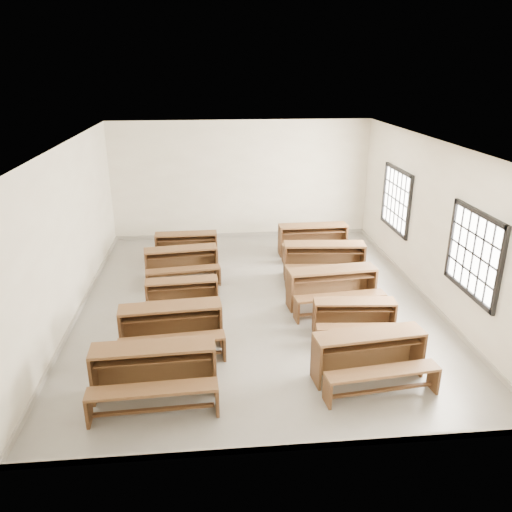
{
  "coord_description": "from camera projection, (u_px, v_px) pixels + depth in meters",
  "views": [
    {
      "loc": [
        -0.88,
        -9.15,
        4.5
      ],
      "look_at": [
        0.0,
        0.0,
        1.0
      ],
      "focal_mm": 35.0,
      "sensor_mm": 36.0,
      "label": 1
    }
  ],
  "objects": [
    {
      "name": "desk_set_5",
      "position": [
        370.0,
        353.0,
        7.53
      ],
      "size": [
        1.78,
        1.06,
        0.76
      ],
      "rotation": [
        0.0,
        0.0,
        0.11
      ],
      "color": "brown",
      "rests_on": "ground"
    },
    {
      "name": "desk_set_7",
      "position": [
        332.0,
        285.0,
        9.85
      ],
      "size": [
        1.83,
        1.07,
        0.79
      ],
      "rotation": [
        0.0,
        0.0,
        0.09
      ],
      "color": "brown",
      "rests_on": "ground"
    },
    {
      "name": "desk_set_9",
      "position": [
        313.0,
        237.0,
        12.61
      ],
      "size": [
        1.74,
        0.94,
        0.77
      ],
      "rotation": [
        0.0,
        0.0,
        0.03
      ],
      "color": "brown",
      "rests_on": "ground"
    },
    {
      "name": "desk_set_8",
      "position": [
        324.0,
        258.0,
        11.18
      ],
      "size": [
        1.88,
        1.09,
        0.81
      ],
      "rotation": [
        0.0,
        0.0,
        -0.09
      ],
      "color": "brown",
      "rests_on": "ground"
    },
    {
      "name": "desk_set_3",
      "position": [
        181.0,
        261.0,
        11.14
      ],
      "size": [
        1.7,
        1.02,
        0.72
      ],
      "rotation": [
        0.0,
        0.0,
        0.12
      ],
      "color": "brown",
      "rests_on": "ground"
    },
    {
      "name": "desk_set_1",
      "position": [
        171.0,
        324.0,
        8.37
      ],
      "size": [
        1.77,
        1.02,
        0.77
      ],
      "rotation": [
        0.0,
        0.0,
        0.08
      ],
      "color": "brown",
      "rests_on": "ground"
    },
    {
      "name": "desk_set_4",
      "position": [
        186.0,
        245.0,
        12.27
      ],
      "size": [
        1.52,
        0.81,
        0.68
      ],
      "rotation": [
        0.0,
        0.0,
        0.02
      ],
      "color": "brown",
      "rests_on": "ground"
    },
    {
      "name": "desk_set_2",
      "position": [
        182.0,
        293.0,
        9.72
      ],
      "size": [
        1.44,
        0.82,
        0.63
      ],
      "rotation": [
        0.0,
        0.0,
        0.07
      ],
      "color": "brown",
      "rests_on": "ground"
    },
    {
      "name": "desk_set_0",
      "position": [
        154.0,
        368.0,
        7.13
      ],
      "size": [
        1.8,
        0.99,
        0.79
      ],
      "rotation": [
        0.0,
        0.0,
        0.04
      ],
      "color": "brown",
      "rests_on": "ground"
    },
    {
      "name": "desk_set_6",
      "position": [
        354.0,
        315.0,
        8.82
      ],
      "size": [
        1.5,
        0.87,
        0.65
      ],
      "rotation": [
        0.0,
        0.0,
        -0.09
      ],
      "color": "brown",
      "rests_on": "ground"
    },
    {
      "name": "room",
      "position": [
        261.0,
        199.0,
        9.43
      ],
      "size": [
        8.5,
        8.5,
        3.2
      ],
      "color": "gray",
      "rests_on": "ground"
    }
  ]
}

